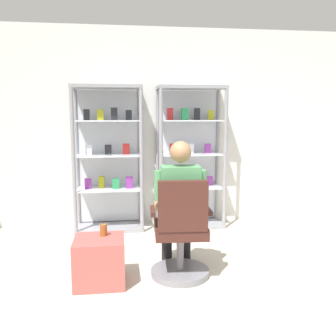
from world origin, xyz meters
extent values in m
cube|color=silver|center=(0.00, 3.00, 1.35)|extent=(6.00, 0.10, 2.70)
cylinder|color=gray|center=(-0.98, 2.50, 0.95)|extent=(0.05, 0.05, 1.90)
cylinder|color=gray|center=(-0.13, 2.50, 0.95)|extent=(0.05, 0.05, 1.90)
cylinder|color=gray|center=(-0.98, 2.90, 0.95)|extent=(0.05, 0.05, 1.90)
cylinder|color=gray|center=(-0.13, 2.90, 0.95)|extent=(0.05, 0.05, 1.90)
cube|color=gray|center=(-0.55, 2.70, 1.88)|extent=(0.90, 0.45, 0.04)
cube|color=gray|center=(-0.55, 2.70, 0.02)|extent=(0.90, 0.45, 0.04)
cube|color=silver|center=(-0.55, 2.92, 0.95)|extent=(0.84, 0.02, 1.80)
cube|color=silver|center=(-0.55, 2.70, 0.55)|extent=(0.82, 0.39, 0.02)
cube|color=purple|center=(-0.82, 2.71, 0.63)|extent=(0.09, 0.04, 0.14)
cube|color=#999919|center=(-0.65, 2.73, 0.64)|extent=(0.08, 0.05, 0.16)
cube|color=#268C4C|center=(-0.46, 2.66, 0.63)|extent=(0.09, 0.03, 0.14)
cube|color=purple|center=(-0.28, 2.66, 0.64)|extent=(0.09, 0.04, 0.16)
cube|color=silver|center=(-0.55, 2.70, 1.00)|extent=(0.82, 0.39, 0.02)
cube|color=silver|center=(-0.80, 2.69, 1.07)|extent=(0.09, 0.06, 0.13)
cube|color=black|center=(-0.55, 2.72, 1.07)|extent=(0.09, 0.04, 0.13)
cube|color=red|center=(-0.31, 2.73, 1.08)|extent=(0.09, 0.05, 0.14)
cube|color=silver|center=(-0.55, 2.70, 1.45)|extent=(0.82, 0.39, 0.02)
cube|color=black|center=(-0.81, 2.69, 1.53)|extent=(0.08, 0.06, 0.14)
cube|color=#999919|center=(-0.64, 2.67, 1.53)|extent=(0.08, 0.04, 0.14)
cube|color=black|center=(-0.46, 2.65, 1.54)|extent=(0.08, 0.04, 0.16)
cube|color=black|center=(-0.27, 2.68, 1.52)|extent=(0.08, 0.04, 0.13)
cylinder|color=gray|center=(0.13, 2.50, 0.95)|extent=(0.05, 0.05, 1.90)
cylinder|color=gray|center=(0.98, 2.50, 0.95)|extent=(0.05, 0.05, 1.90)
cylinder|color=gray|center=(0.13, 2.90, 0.95)|extent=(0.05, 0.05, 1.90)
cylinder|color=gray|center=(0.98, 2.90, 0.95)|extent=(0.05, 0.05, 1.90)
cube|color=gray|center=(0.55, 2.70, 1.88)|extent=(0.90, 0.45, 0.04)
cube|color=gray|center=(0.55, 2.70, 0.02)|extent=(0.90, 0.45, 0.04)
cube|color=silver|center=(0.55, 2.92, 0.95)|extent=(0.84, 0.02, 1.80)
cube|color=silver|center=(0.55, 2.70, 0.55)|extent=(0.82, 0.39, 0.02)
cube|color=purple|center=(0.27, 2.74, 0.62)|extent=(0.09, 0.04, 0.12)
cube|color=#268C4C|center=(0.40, 2.70, 0.63)|extent=(0.09, 0.05, 0.14)
cube|color=red|center=(0.56, 2.70, 0.63)|extent=(0.09, 0.05, 0.15)
cube|color=silver|center=(0.69, 2.65, 0.62)|extent=(0.08, 0.05, 0.13)
cube|color=purple|center=(0.83, 2.74, 0.62)|extent=(0.08, 0.04, 0.13)
cube|color=silver|center=(0.55, 2.70, 1.00)|extent=(0.82, 0.39, 0.02)
cube|color=red|center=(0.30, 2.68, 1.08)|extent=(0.09, 0.04, 0.14)
cube|color=silver|center=(0.55, 2.73, 1.07)|extent=(0.09, 0.05, 0.13)
cube|color=purple|center=(0.79, 2.73, 1.07)|extent=(0.08, 0.05, 0.13)
cube|color=silver|center=(0.55, 2.70, 1.45)|extent=(0.82, 0.39, 0.02)
cube|color=red|center=(0.28, 2.75, 1.54)|extent=(0.08, 0.06, 0.16)
cube|color=#268C4C|center=(0.47, 2.70, 1.54)|extent=(0.09, 0.05, 0.16)
cube|color=black|center=(0.64, 2.72, 1.54)|extent=(0.07, 0.05, 0.16)
cube|color=#999919|center=(0.83, 2.72, 1.52)|extent=(0.08, 0.05, 0.13)
cylinder|color=slate|center=(0.15, 1.14, 0.03)|extent=(0.56, 0.56, 0.06)
cylinder|color=slate|center=(0.15, 1.14, 0.24)|extent=(0.07, 0.07, 0.41)
cube|color=#3F1E19|center=(0.15, 1.14, 0.46)|extent=(0.51, 0.51, 0.10)
cube|color=#3F1E19|center=(0.14, 0.93, 0.73)|extent=(0.44, 0.11, 0.45)
cube|color=#3F1E19|center=(0.41, 1.12, 0.64)|extent=(0.06, 0.30, 0.04)
cube|color=#3F1E19|center=(-0.11, 1.15, 0.64)|extent=(0.06, 0.30, 0.04)
cylinder|color=black|center=(0.27, 1.33, 0.56)|extent=(0.16, 0.41, 0.14)
cylinder|color=black|center=(0.28, 1.53, 0.28)|extent=(0.11, 0.11, 0.56)
cylinder|color=black|center=(0.07, 1.34, 0.56)|extent=(0.16, 0.41, 0.14)
cylinder|color=black|center=(0.08, 1.54, 0.28)|extent=(0.11, 0.11, 0.56)
cube|color=#4C8C59|center=(0.15, 1.14, 0.81)|extent=(0.37, 0.24, 0.50)
sphere|color=#99704C|center=(0.15, 1.14, 1.19)|extent=(0.20, 0.20, 0.20)
cylinder|color=#4C8C59|center=(0.35, 1.13, 0.88)|extent=(0.09, 0.09, 0.28)
cylinder|color=#99704C|center=(0.36, 1.31, 0.66)|extent=(0.10, 0.30, 0.08)
cylinder|color=#4C8C59|center=(-0.05, 1.15, 0.88)|extent=(0.09, 0.09, 0.28)
cylinder|color=#99704C|center=(-0.04, 1.33, 0.66)|extent=(0.10, 0.30, 0.08)
cube|color=#B24C47|center=(-0.60, 1.07, 0.21)|extent=(0.45, 0.42, 0.42)
cylinder|color=brown|center=(-0.56, 1.15, 0.48)|extent=(0.07, 0.07, 0.11)
camera|label=1|loc=(-0.40, -2.19, 1.53)|focal=39.60mm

